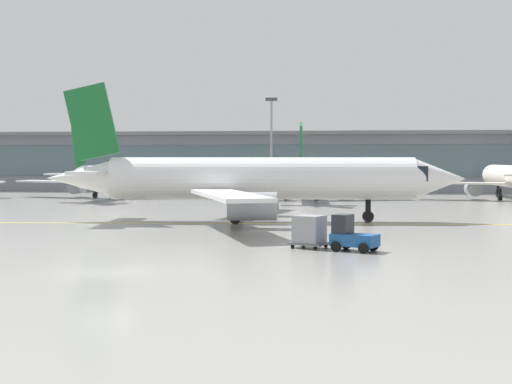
{
  "coord_description": "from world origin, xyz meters",
  "views": [
    {
      "loc": [
        10.77,
        -33.32,
        5.35
      ],
      "look_at": [
        5.22,
        17.52,
        3.0
      ],
      "focal_mm": 51.86,
      "sensor_mm": 36.0,
      "label": 1
    }
  ],
  "objects": [
    {
      "name": "baggage_tug",
      "position": [
        11.62,
        9.35,
        0.89
      ],
      "size": [
        2.95,
        2.44,
        2.1
      ],
      "rotation": [
        0.0,
        0.0,
        -0.44
      ],
      "color": "#194C8C",
      "rests_on": "ground_plane"
    },
    {
      "name": "gate_airplane_1",
      "position": [
        -19.54,
        64.23,
        2.89
      ],
      "size": [
        26.99,
        29.04,
        9.62
      ],
      "rotation": [
        0.0,
        0.0,
        1.52
      ],
      "color": "silver",
      "rests_on": "ground_plane"
    },
    {
      "name": "taxiing_regional_jet",
      "position": [
        4.07,
        28.46,
        3.53
      ],
      "size": [
        35.5,
        32.94,
        11.75
      ],
      "rotation": [
        0.0,
        0.0,
        0.07
      ],
      "color": "white",
      "rests_on": "ground_plane"
    },
    {
      "name": "ground_plane",
      "position": [
        0.0,
        0.0,
        0.0
      ],
      "size": [
        400.0,
        400.0,
        0.0
      ],
      "primitive_type": "plane",
      "color": "gray"
    },
    {
      "name": "gate_airplane_2",
      "position": [
        6.2,
        62.37,
        2.86
      ],
      "size": [
        26.79,
        28.82,
        9.55
      ],
      "rotation": [
        0.0,
        0.0,
        1.62
      ],
      "color": "silver",
      "rests_on": "ground_plane"
    },
    {
      "name": "cargo_dolly_lead",
      "position": [
        9.18,
        10.49,
        1.05
      ],
      "size": [
        2.58,
        2.34,
        1.94
      ],
      "rotation": [
        0.0,
        0.0,
        -0.44
      ],
      "color": "#595B60",
      "rests_on": "ground_plane"
    },
    {
      "name": "apron_light_mast_1",
      "position": [
        0.79,
        79.69,
        7.99
      ],
      "size": [
        1.8,
        0.36,
        14.61
      ],
      "color": "gray",
      "rests_on": "ground_plane"
    },
    {
      "name": "terminal_concourse",
      "position": [
        0.0,
        88.15,
        4.92
      ],
      "size": [
        172.18,
        11.0,
        9.6
      ],
      "color": "#8C939E",
      "rests_on": "ground_plane"
    },
    {
      "name": "taxiway_centreline_stripe",
      "position": [
        4.52,
        26.49,
        0.0
      ],
      "size": [
        109.78,
        7.67,
        0.01
      ],
      "primitive_type": "cube",
      "rotation": [
        0.0,
        0.0,
        0.07
      ],
      "color": "yellow",
      "rests_on": "ground_plane"
    }
  ]
}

